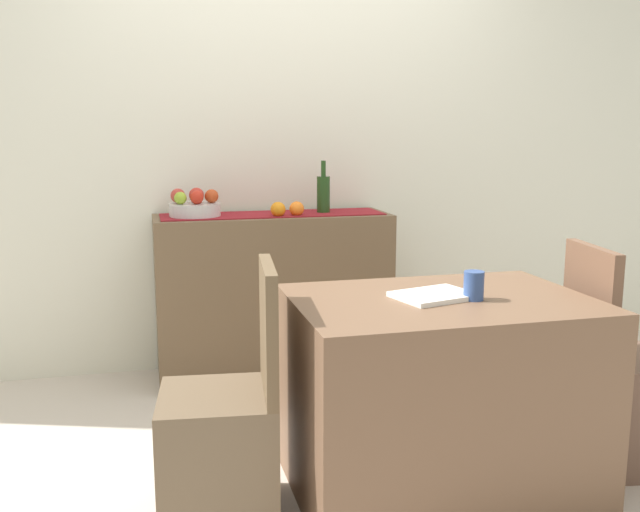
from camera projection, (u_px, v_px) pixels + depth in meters
name	position (u px, v px, depth m)	size (l,w,h in m)	color
ground_plane	(340.00, 442.00, 3.08)	(6.40, 6.40, 0.02)	beige
room_wall_rear	(285.00, 128.00, 3.96)	(6.40, 0.06, 2.70)	silver
sideboard_console	(274.00, 295.00, 3.84)	(1.26, 0.42, 0.89)	brown
table_runner	(273.00, 214.00, 3.76)	(1.19, 0.32, 0.01)	maroon
fruit_bowl	(195.00, 210.00, 3.66)	(0.27, 0.27, 0.07)	silver
apple_rear	(197.00, 195.00, 3.67)	(0.08, 0.08, 0.08)	#BA3026
apple_center	(180.00, 198.00, 3.59)	(0.06, 0.06, 0.06)	#92B22E
apple_upper	(178.00, 196.00, 3.65)	(0.08, 0.08, 0.08)	#B1382E
apple_front	(212.00, 196.00, 3.65)	(0.07, 0.07, 0.07)	#B43E1A
apple_left	(197.00, 197.00, 3.60)	(0.07, 0.07, 0.07)	red
wine_bottle	(323.00, 193.00, 3.81)	(0.07, 0.07, 0.29)	#214118
orange_loose_near_bowl	(297.00, 209.00, 3.70)	(0.08, 0.08, 0.08)	orange
orange_loose_far	(278.00, 209.00, 3.66)	(0.08, 0.08, 0.08)	orange
dining_table	(438.00, 394.00, 2.61)	(1.08, 0.76, 0.74)	brown
open_book	(434.00, 295.00, 2.55)	(0.28, 0.21, 0.02)	white
coffee_cup	(474.00, 286.00, 2.51)	(0.07, 0.07, 0.10)	#314C89
chair_near_window	(223.00, 444.00, 2.44)	(0.44, 0.44, 0.90)	brown
chair_by_corner	(622.00, 400.00, 2.83)	(0.46, 0.46, 0.90)	brown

